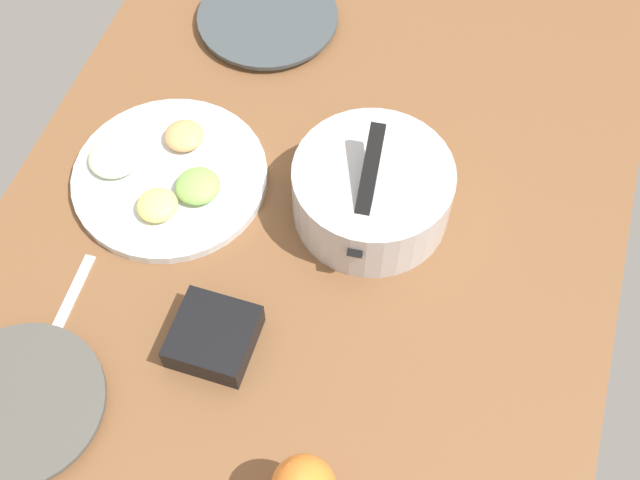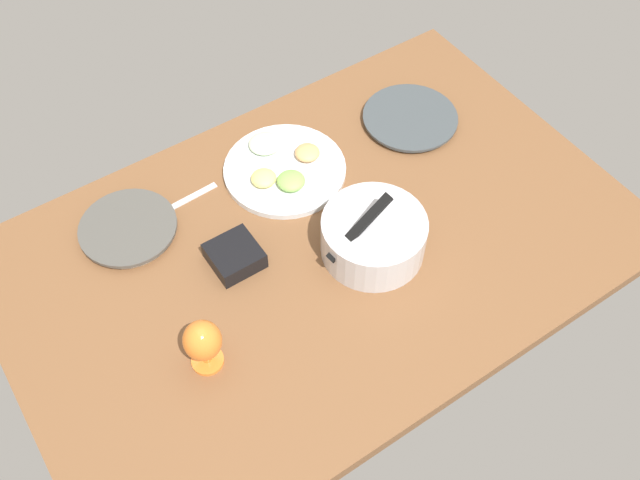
{
  "view_description": "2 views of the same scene",
  "coord_description": "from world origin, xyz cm",
  "px_view_note": "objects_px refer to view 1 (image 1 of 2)",
  "views": [
    {
      "loc": [
        63.97,
        23.63,
        115.51
      ],
      "look_at": [
        1.53,
        3.95,
        5.86
      ],
      "focal_mm": 45.28,
      "sensor_mm": 36.0,
      "label": 1
    },
    {
      "loc": [
        61.68,
        92.37,
        150.65
      ],
      "look_at": [
        1.78,
        2.95,
        5.86
      ],
      "focal_mm": 40.85,
      "sensor_mm": 36.0,
      "label": 2
    }
  ],
  "objects_px": {
    "dinner_plate_right": "(21,405)",
    "square_bowl_black": "(214,336)",
    "fruit_platter": "(168,175)",
    "dinner_plate_left": "(268,19)",
    "mixing_bowl": "(372,190)"
  },
  "relations": [
    {
      "from": "fruit_platter",
      "to": "dinner_plate_right",
      "type": "bearing_deg",
      "value": -5.77
    },
    {
      "from": "dinner_plate_left",
      "to": "fruit_platter",
      "type": "relative_size",
      "value": 0.82
    },
    {
      "from": "dinner_plate_right",
      "to": "square_bowl_black",
      "type": "relative_size",
      "value": 2.09
    },
    {
      "from": "dinner_plate_left",
      "to": "dinner_plate_right",
      "type": "distance_m",
      "value": 0.86
    },
    {
      "from": "dinner_plate_right",
      "to": "square_bowl_black",
      "type": "height_order",
      "value": "square_bowl_black"
    },
    {
      "from": "dinner_plate_right",
      "to": "fruit_platter",
      "type": "height_order",
      "value": "fruit_platter"
    },
    {
      "from": "dinner_plate_right",
      "to": "square_bowl_black",
      "type": "distance_m",
      "value": 0.3
    },
    {
      "from": "dinner_plate_left",
      "to": "mixing_bowl",
      "type": "distance_m",
      "value": 0.49
    },
    {
      "from": "mixing_bowl",
      "to": "fruit_platter",
      "type": "height_order",
      "value": "mixing_bowl"
    },
    {
      "from": "dinner_plate_left",
      "to": "mixing_bowl",
      "type": "xyz_separation_m",
      "value": [
        0.37,
        0.31,
        0.05
      ]
    },
    {
      "from": "dinner_plate_right",
      "to": "fruit_platter",
      "type": "relative_size",
      "value": 0.75
    },
    {
      "from": "dinner_plate_right",
      "to": "square_bowl_black",
      "type": "bearing_deg",
      "value": 128.08
    },
    {
      "from": "fruit_platter",
      "to": "square_bowl_black",
      "type": "xyz_separation_m",
      "value": [
        0.26,
        0.19,
        0.01
      ]
    },
    {
      "from": "mixing_bowl",
      "to": "dinner_plate_right",
      "type": "bearing_deg",
      "value": -38.89
    },
    {
      "from": "square_bowl_black",
      "to": "dinner_plate_right",
      "type": "bearing_deg",
      "value": -51.92
    }
  ]
}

